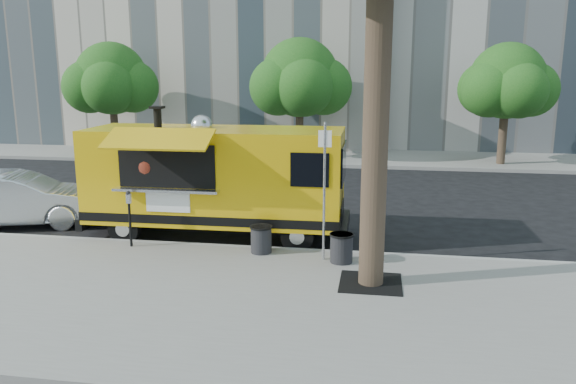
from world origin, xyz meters
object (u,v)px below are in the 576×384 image
object	(u,v)px
parking_meter	(129,212)
sedan	(18,199)
food_truck	(214,178)
far_tree_a	(111,79)
trash_bin_left	(261,238)
far_tree_c	(507,81)
far_tree_b	(300,78)
trash_bin_right	(341,247)
sign_post	(324,183)

from	to	relation	value
parking_meter	sedan	distance (m)	4.38
parking_meter	sedan	world-z (taller)	parking_meter
parking_meter	food_truck	world-z (taller)	food_truck
far_tree_a	trash_bin_left	xyz separation A→B (m)	(10.11, -13.60, -3.30)
far_tree_c	trash_bin_left	bearing A→B (deg)	-119.94
far_tree_b	trash_bin_right	distance (m)	15.04
far_tree_c	food_truck	world-z (taller)	far_tree_c
far_tree_c	far_tree_a	bearing A→B (deg)	-179.68
far_tree_a	trash_bin_left	size ratio (longest dim) A/B	8.70
far_tree_b	food_truck	bearing A→B (deg)	-91.78
far_tree_a	far_tree_b	bearing A→B (deg)	2.54
far_tree_a	trash_bin_right	distance (m)	18.67
far_tree_c	sign_post	xyz separation A→B (m)	(-6.45, -13.95, -1.87)
trash_bin_left	trash_bin_right	distance (m)	1.88
sign_post	trash_bin_left	world-z (taller)	sign_post
far_tree_a	parking_meter	world-z (taller)	far_tree_a
far_tree_c	sedan	size ratio (longest dim) A/B	1.16
trash_bin_right	far_tree_a	bearing A→B (deg)	130.55
far_tree_b	far_tree_c	world-z (taller)	far_tree_b
far_tree_c	sedan	bearing A→B (deg)	-141.27
sign_post	far_tree_c	bearing A→B (deg)	65.19
food_truck	far_tree_a	bearing A→B (deg)	124.58
sign_post	trash_bin_right	bearing A→B (deg)	-16.13
trash_bin_right	food_truck	bearing A→B (deg)	151.20
far_tree_a	sedan	bearing A→B (deg)	-76.07
food_truck	trash_bin_right	bearing A→B (deg)	-29.58
far_tree_a	sedan	size ratio (longest dim) A/B	1.19
far_tree_b	far_tree_c	bearing A→B (deg)	-1.91
far_tree_a	far_tree_c	xyz separation A→B (m)	(18.00, 0.10, -0.06)
far_tree_b	trash_bin_right	xyz separation A→B (m)	(2.95, -14.37, -3.35)
far_tree_b	sign_post	world-z (taller)	far_tree_b
far_tree_c	parking_meter	world-z (taller)	far_tree_c
food_truck	trash_bin_left	world-z (taller)	food_truck
food_truck	far_tree_c	bearing A→B (deg)	51.70
far_tree_a	far_tree_c	world-z (taller)	far_tree_a
far_tree_a	far_tree_c	bearing A→B (deg)	0.32
far_tree_b	trash_bin_right	bearing A→B (deg)	-78.40
sign_post	sedan	xyz separation A→B (m)	(-8.58, 1.89, -1.11)
far_tree_a	far_tree_c	size ratio (longest dim) A/B	1.03
sedan	trash_bin_left	world-z (taller)	sedan
far_tree_b	trash_bin_left	bearing A→B (deg)	-85.46
far_tree_c	parking_meter	size ratio (longest dim) A/B	3.90
far_tree_a	far_tree_b	size ratio (longest dim) A/B	0.97
parking_meter	trash_bin_left	xyz separation A→B (m)	(3.11, 0.05, -0.50)
far_tree_c	trash_bin_right	bearing A→B (deg)	-113.27
far_tree_b	sedan	world-z (taller)	far_tree_b
parking_meter	food_truck	bearing A→B (deg)	43.34
parking_meter	sign_post	bearing A→B (deg)	-2.52
far_tree_b	sign_post	xyz separation A→B (m)	(2.55, -14.25, -1.98)
trash_bin_left	food_truck	bearing A→B (deg)	135.58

